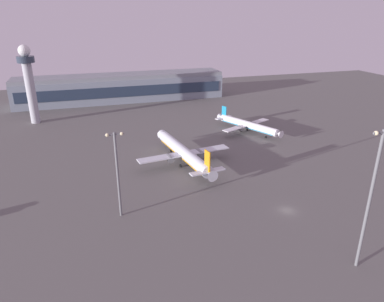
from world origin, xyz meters
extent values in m
plane|color=#605E5B|center=(0.00, 0.00, 0.00)|extent=(416.00, 416.00, 0.00)
cube|color=gray|center=(-26.87, 149.61, 7.00)|extent=(126.89, 22.00, 14.00)
cube|color=#263347|center=(-26.87, 138.41, 7.70)|extent=(121.81, 0.40, 6.16)
cube|color=gray|center=(-26.87, 149.61, 15.20)|extent=(126.89, 19.80, 2.40)
cylinder|color=#A8A8B2|center=(-75.11, 113.39, 14.87)|extent=(4.40, 4.40, 29.73)
cylinder|color=#2D3847|center=(-75.11, 113.39, 31.23)|extent=(8.00, 8.00, 3.00)
sphere|color=silver|center=(-75.11, 113.39, 35.25)|extent=(5.60, 5.60, 5.60)
cylinder|color=silver|center=(-18.37, 40.80, 4.48)|extent=(9.30, 39.50, 4.15)
cone|color=silver|center=(-21.14, 61.57, 4.48)|extent=(4.25, 3.12, 3.94)
cone|color=silver|center=(-15.57, 19.80, 4.48)|extent=(4.10, 3.52, 3.73)
cube|color=silver|center=(-18.23, 39.71, 4.26)|extent=(35.20, 8.94, 0.38)
cube|color=silver|center=(-15.85, 21.86, 4.69)|extent=(12.25, 4.18, 0.38)
cube|color=orange|center=(-15.89, 22.18, 8.02)|extent=(0.79, 3.51, 7.10)
cylinder|color=slate|center=(-24.18, 38.92, 3.49)|extent=(2.90, 4.21, 2.40)
cylinder|color=slate|center=(-12.27, 40.51, 3.49)|extent=(2.90, 4.21, 2.40)
cube|color=orange|center=(-18.37, 40.80, 3.33)|extent=(8.48, 36.33, 0.39)
cylinder|color=#333338|center=(-20.03, 53.26, 2.54)|extent=(0.31, 0.31, 3.88)
cylinder|color=black|center=(-20.03, 53.26, 0.60)|extent=(0.59, 1.25, 1.20)
cylinder|color=#333338|center=(-20.39, 37.77, 2.54)|extent=(0.31, 0.31, 3.88)
cylinder|color=black|center=(-20.39, 37.77, 0.60)|extent=(0.59, 1.25, 1.20)
cylinder|color=#333338|center=(-15.63, 38.41, 2.54)|extent=(0.31, 0.31, 3.88)
cylinder|color=black|center=(-15.63, 38.41, 0.60)|extent=(0.59, 1.25, 1.20)
cylinder|color=white|center=(20.16, 66.33, 3.69)|extent=(16.16, 31.02, 3.42)
cone|color=white|center=(27.11, 50.52, 3.69)|extent=(3.84, 3.28, 3.25)
cone|color=white|center=(13.14, 82.30, 3.69)|extent=(3.83, 3.54, 3.08)
cube|color=white|center=(19.80, 67.15, 3.51)|extent=(27.79, 14.87, 0.31)
cube|color=white|center=(13.83, 80.73, 3.87)|extent=(9.93, 5.96, 0.31)
cube|color=#1984B2|center=(13.94, 80.49, 6.61)|extent=(1.41, 2.74, 5.85)
cylinder|color=slate|center=(24.33, 69.14, 2.88)|extent=(3.11, 3.76, 1.98)
cylinder|color=slate|center=(15.27, 65.16, 2.88)|extent=(3.11, 3.76, 1.98)
cube|color=#1984B2|center=(20.16, 66.33, 2.75)|extent=(14.80, 28.51, 0.32)
cylinder|color=#333338|center=(24.33, 56.84, 2.09)|extent=(0.25, 0.25, 3.19)
cylinder|color=black|center=(24.33, 56.84, 0.49)|extent=(0.73, 1.05, 0.99)
cylinder|color=#333338|center=(21.07, 69.18, 2.09)|extent=(0.25, 0.25, 3.19)
cylinder|color=black|center=(21.07, 69.18, 0.49)|extent=(0.73, 1.05, 0.99)
cylinder|color=#333338|center=(17.45, 67.59, 2.09)|extent=(0.25, 0.25, 3.19)
cylinder|color=black|center=(17.45, 67.59, 0.49)|extent=(0.73, 1.05, 0.99)
cylinder|color=slate|center=(-44.73, 11.61, 12.01)|extent=(0.70, 0.70, 24.02)
cube|color=slate|center=(-44.73, 11.61, 23.42)|extent=(4.80, 0.40, 0.40)
sphere|color=#F9EAB2|center=(-46.53, 11.61, 23.42)|extent=(0.90, 0.90, 0.90)
sphere|color=#F9EAB2|center=(-42.93, 11.61, 23.42)|extent=(0.90, 0.90, 0.90)
cylinder|color=slate|center=(2.03, -24.79, 15.71)|extent=(0.70, 0.70, 31.43)
cube|color=slate|center=(2.03, -24.79, 30.83)|extent=(4.80, 0.40, 0.40)
sphere|color=#F9EAB2|center=(0.23, -24.79, 30.83)|extent=(0.90, 0.90, 0.90)
camera|label=1|loc=(-51.36, -73.75, 51.68)|focal=32.90mm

